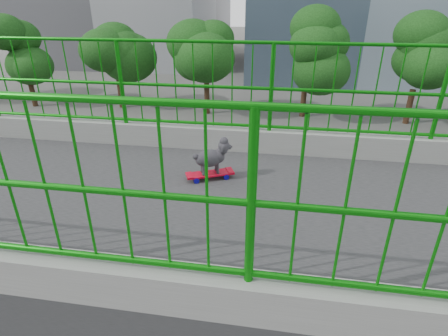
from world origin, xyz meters
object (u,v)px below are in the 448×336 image
skateboard (210,174)px  poodle (212,156)px  car_4 (89,128)px  car_5 (292,277)px  car_1 (2,196)px  car_3 (30,142)px  car_0 (315,281)px

skateboard → poodle: size_ratio=1.33×
car_4 → car_5: size_ratio=0.89×
car_4 → car_5: car_5 is taller
car_5 → poodle: bearing=-15.1°
car_1 → car_4: 9.64m
car_4 → car_3: bearing=144.6°
car_3 → car_1: bearing=-153.9°
car_3 → car_5: (9.60, 16.22, 0.03)m
car_5 → car_0: bearing=90.0°
car_4 → car_5: (12.80, 13.95, 0.06)m
car_1 → car_4: bearing=-174.9°
poodle → car_0: poodle is taller
car_3 → car_4: car_3 is taller
poodle → car_3: poodle is taller
poodle → car_5: bearing=140.3°
skateboard → car_1: size_ratio=0.13×
poodle → car_0: 8.91m
car_0 → car_5: (0.00, -0.75, 0.07)m
car_0 → skateboard: bearing=-22.2°
car_0 → car_3: (-9.60, -16.97, 0.05)m
skateboard → car_0: (-5.53, 2.26, -6.40)m
car_0 → car_1: (-3.20, -13.84, 0.07)m
car_1 → car_4: car_1 is taller
car_0 → car_1: size_ratio=0.87×
car_3 → car_0: bearing=-119.5°
car_0 → car_3: bearing=-119.5°
car_0 → poodle: bearing=-22.1°
skateboard → poodle: poodle is taller
car_1 → car_4: size_ratio=1.13×
car_1 → skateboard: bearing=53.0°
skateboard → car_5: bearing=140.1°
car_3 → poodle: bearing=-135.7°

